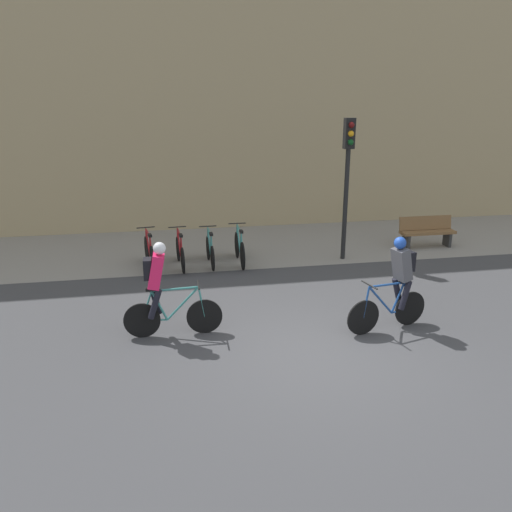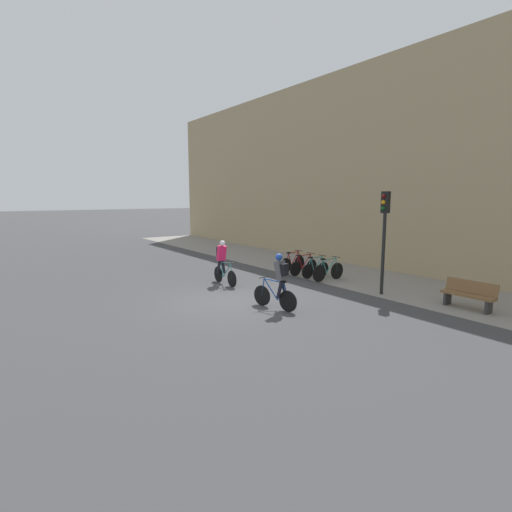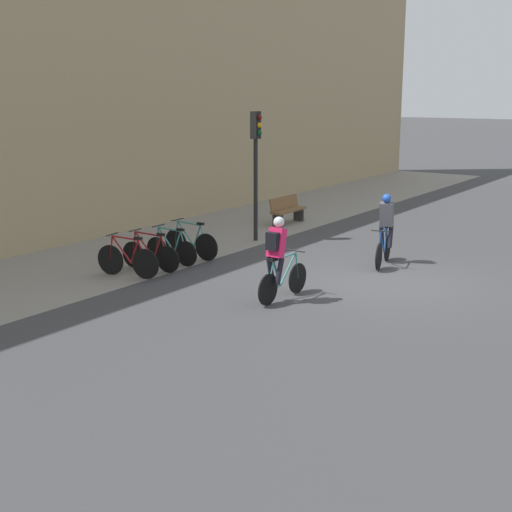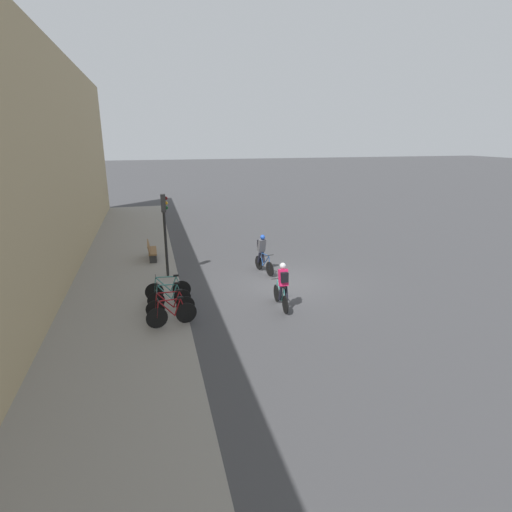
% 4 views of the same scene
% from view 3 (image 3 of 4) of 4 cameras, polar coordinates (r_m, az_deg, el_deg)
% --- Properties ---
extents(ground, '(200.00, 200.00, 0.00)m').
position_cam_3_polar(ground, '(16.46, 9.91, -2.05)').
color(ground, '#3D3D3F').
extents(kerb_strip, '(44.00, 4.50, 0.01)m').
position_cam_3_polar(kerb_strip, '(20.10, -7.86, 0.78)').
color(kerb_strip, gray).
rests_on(kerb_strip, ground).
extents(building_facade, '(44.00, 0.60, 9.93)m').
position_cam_3_polar(building_facade, '(21.46, -13.52, 14.66)').
color(building_facade, tan).
rests_on(building_facade, ground).
extents(cyclist_pink, '(1.77, 0.46, 1.77)m').
position_cam_3_polar(cyclist_pink, '(14.52, 1.80, -0.04)').
color(cyclist_pink, black).
rests_on(cyclist_pink, ground).
extents(cyclist_grey, '(1.69, 0.58, 1.77)m').
position_cam_3_polar(cyclist_grey, '(18.00, 10.33, 2.31)').
color(cyclist_grey, black).
rests_on(cyclist_grey, ground).
extents(parked_bike_0, '(0.46, 1.68, 0.99)m').
position_cam_3_polar(parked_bike_0, '(16.83, -10.22, -0.28)').
color(parked_bike_0, black).
rests_on(parked_bike_0, ground).
extents(parked_bike_1, '(0.46, 1.70, 0.96)m').
position_cam_3_polar(parked_bike_1, '(17.37, -8.44, 0.14)').
color(parked_bike_1, black).
rests_on(parked_bike_1, ground).
extents(parked_bike_2, '(0.46, 1.59, 0.95)m').
position_cam_3_polar(parked_bike_2, '(17.93, -6.78, 0.57)').
color(parked_bike_2, black).
rests_on(parked_bike_2, ground).
extents(parked_bike_3, '(0.46, 1.74, 0.99)m').
position_cam_3_polar(parked_bike_3, '(18.50, -5.22, 1.08)').
color(parked_bike_3, black).
rests_on(parked_bike_3, ground).
extents(traffic_light_pole, '(0.26, 0.30, 3.69)m').
position_cam_3_polar(traffic_light_pole, '(20.34, -0.00, 8.31)').
color(traffic_light_pole, black).
rests_on(traffic_light_pole, ground).
extents(bench, '(1.62, 0.44, 0.89)m').
position_cam_3_polar(bench, '(23.28, 2.51, 3.73)').
color(bench, brown).
rests_on(bench, ground).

